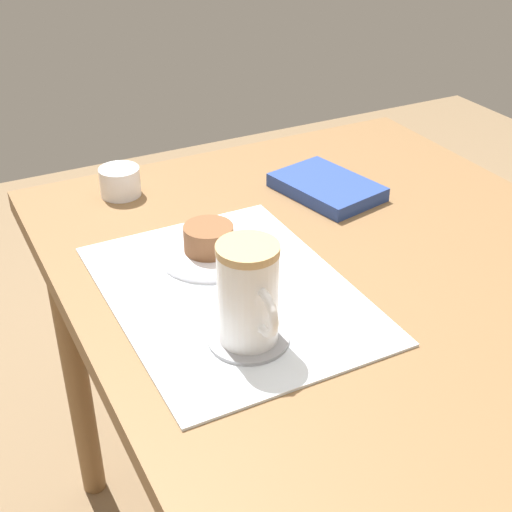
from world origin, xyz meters
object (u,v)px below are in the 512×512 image
at_px(pastry, 209,238).
at_px(sugar_bowl, 120,182).
at_px(dining_table, 367,326).
at_px(coffee_mug, 249,294).
at_px(small_book, 327,187).
at_px(pastry_plate, 209,253).

bearing_deg(pastry, sugar_bowl, -169.66).
height_order(pastry, sugar_bowl, pastry).
height_order(dining_table, coffee_mug, coffee_mug).
distance_m(sugar_bowl, small_book, 0.36).
bearing_deg(sugar_bowl, pastry, 10.34).
distance_m(dining_table, coffee_mug, 0.28).
bearing_deg(sugar_bowl, dining_table, 28.92).
distance_m(dining_table, pastry_plate, 0.26).
height_order(pastry, coffee_mug, coffee_mug).
bearing_deg(dining_table, coffee_mug, -76.65).
height_order(dining_table, sugar_bowl, sugar_bowl).
bearing_deg(coffee_mug, small_book, 135.35).
height_order(dining_table, pastry, pastry).
bearing_deg(small_book, coffee_mug, -56.75).
bearing_deg(sugar_bowl, small_book, 63.52).
bearing_deg(dining_table, small_book, 161.38).
bearing_deg(coffee_mug, sugar_bowl, -178.74).
relative_size(sugar_bowl, small_book, 0.39).
relative_size(dining_table, sugar_bowl, 15.00).
bearing_deg(sugar_bowl, pastry_plate, 10.34).
xyz_separation_m(pastry_plate, small_book, (-0.11, 0.27, 0.00)).
bearing_deg(pastry_plate, dining_table, 50.06).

